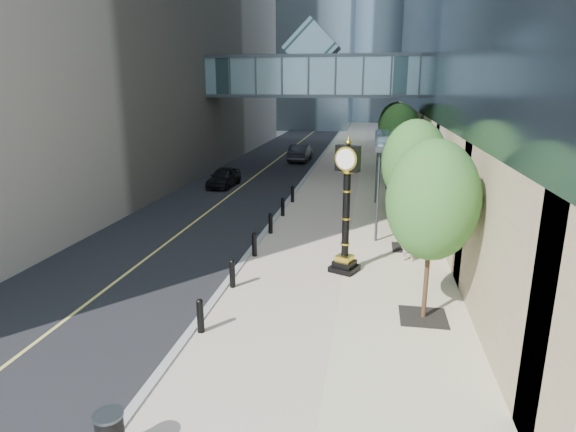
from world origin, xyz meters
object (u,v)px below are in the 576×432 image
Objects in this scene: car_near at (224,177)px; car_far at (300,153)px; pedestrian at (409,241)px; street_clock at (346,216)px.

car_near is 13.01m from car_far.
pedestrian is 26.83m from car_far.
pedestrian is at bearing -45.73° from car_near.
pedestrian is 17.48m from car_near.
pedestrian is 0.42× the size of car_near.
car_far is at bearing 76.85° from car_near.
street_clock reaches higher than car_near.
pedestrian reaches higher than car_near.
street_clock is 17.32m from car_near.
pedestrian is 0.35× the size of car_far.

